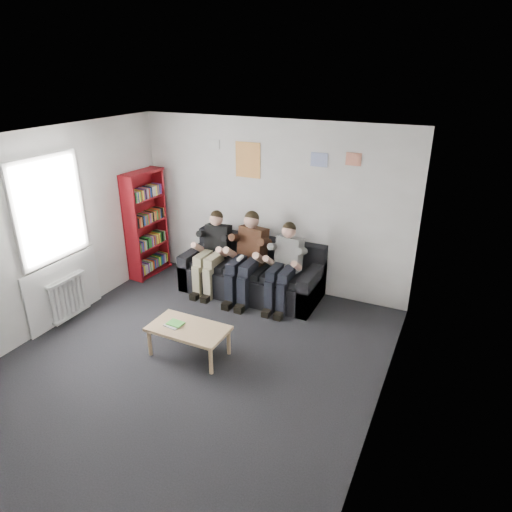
{
  "coord_description": "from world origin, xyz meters",
  "views": [
    {
      "loc": [
        2.74,
        -3.88,
        3.45
      ],
      "look_at": [
        0.3,
        1.3,
        1.01
      ],
      "focal_mm": 32.0,
      "sensor_mm": 36.0,
      "label": 1
    }
  ],
  "objects_px": {
    "coffee_table": "(189,331)",
    "person_right": "(284,267)",
    "bookshelf": "(147,224)",
    "person_left": "(212,253)",
    "sofa": "(252,275)",
    "person_middle": "(247,258)"
  },
  "relations": [
    {
      "from": "sofa",
      "to": "person_right",
      "type": "height_order",
      "value": "person_right"
    },
    {
      "from": "person_middle",
      "to": "coffee_table",
      "type": "bearing_deg",
      "value": -79.82
    },
    {
      "from": "sofa",
      "to": "coffee_table",
      "type": "xyz_separation_m",
      "value": [
        0.02,
        -1.9,
        0.04
      ]
    },
    {
      "from": "sofa",
      "to": "bookshelf",
      "type": "relative_size",
      "value": 1.22
    },
    {
      "from": "coffee_table",
      "to": "person_right",
      "type": "bearing_deg",
      "value": 70.77
    },
    {
      "from": "bookshelf",
      "to": "coffee_table",
      "type": "bearing_deg",
      "value": -37.66
    },
    {
      "from": "coffee_table",
      "to": "person_middle",
      "type": "height_order",
      "value": "person_middle"
    },
    {
      "from": "coffee_table",
      "to": "person_right",
      "type": "xyz_separation_m",
      "value": [
        0.59,
        1.7,
        0.3
      ]
    },
    {
      "from": "bookshelf",
      "to": "person_middle",
      "type": "distance_m",
      "value": 1.97
    },
    {
      "from": "bookshelf",
      "to": "person_right",
      "type": "distance_m",
      "value": 2.59
    },
    {
      "from": "bookshelf",
      "to": "person_right",
      "type": "bearing_deg",
      "value": 2.4
    },
    {
      "from": "person_left",
      "to": "sofa",
      "type": "bearing_deg",
      "value": 12.27
    },
    {
      "from": "person_middle",
      "to": "person_right",
      "type": "xyz_separation_m",
      "value": [
        0.62,
        0.01,
        -0.03
      ]
    },
    {
      "from": "bookshelf",
      "to": "person_middle",
      "type": "height_order",
      "value": "bookshelf"
    },
    {
      "from": "person_left",
      "to": "person_right",
      "type": "distance_m",
      "value": 1.23
    },
    {
      "from": "bookshelf",
      "to": "person_right",
      "type": "xyz_separation_m",
      "value": [
        2.57,
        -0.11,
        -0.26
      ]
    },
    {
      "from": "sofa",
      "to": "person_left",
      "type": "bearing_deg",
      "value": -162.04
    },
    {
      "from": "person_middle",
      "to": "sofa",
      "type": "bearing_deg",
      "value": 99.4
    },
    {
      "from": "bookshelf",
      "to": "person_left",
      "type": "bearing_deg",
      "value": 0.22
    },
    {
      "from": "sofa",
      "to": "person_middle",
      "type": "height_order",
      "value": "person_middle"
    },
    {
      "from": "bookshelf",
      "to": "person_left",
      "type": "xyz_separation_m",
      "value": [
        1.34,
        -0.11,
        -0.26
      ]
    },
    {
      "from": "bookshelf",
      "to": "person_right",
      "type": "relative_size",
      "value": 1.41
    }
  ]
}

